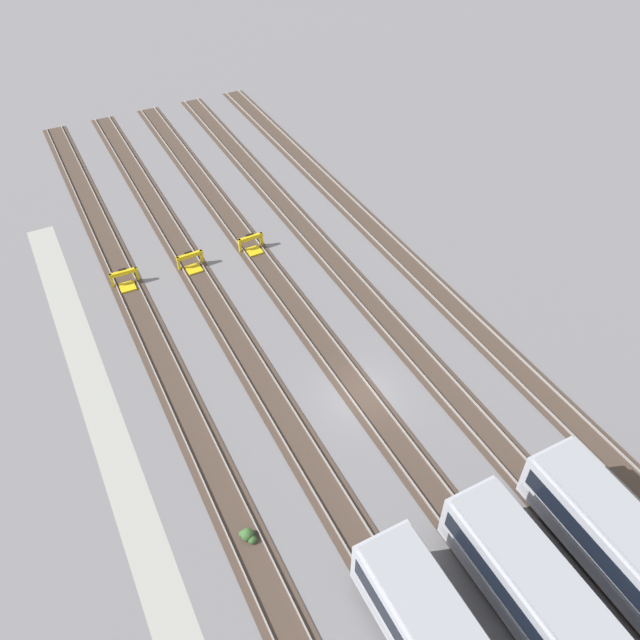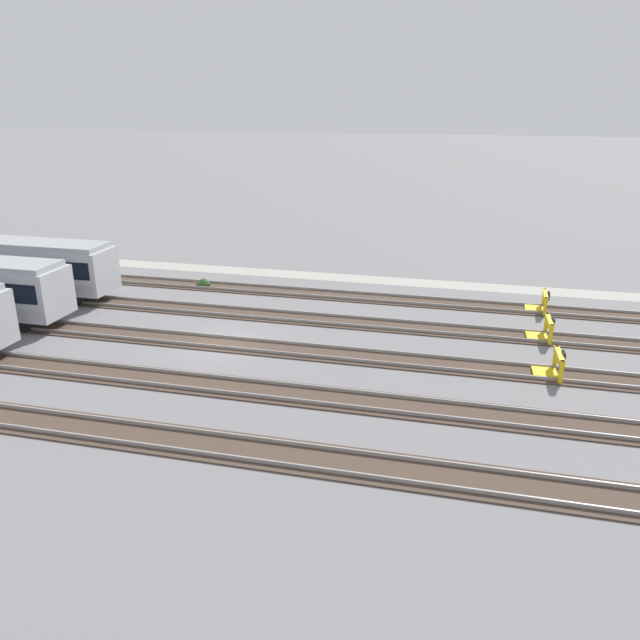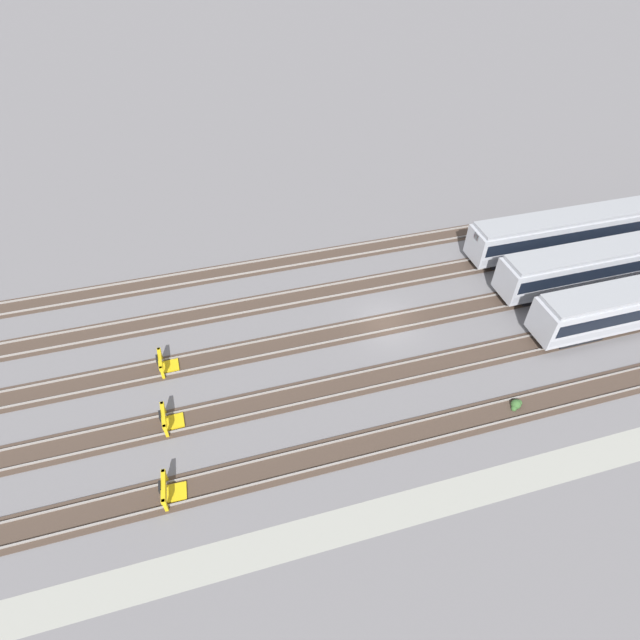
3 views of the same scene
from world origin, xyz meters
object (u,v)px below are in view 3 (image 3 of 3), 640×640
at_px(subway_car_front_row_left_inner, 603,263).
at_px(subway_car_front_row_rightmost, 567,231).
at_px(bumper_stop_middle_track, 165,363).
at_px(weed_clump, 516,404).
at_px(bumper_stop_near_inner_track, 169,419).
at_px(bumper_stop_nearest_track, 170,490).

relative_size(subway_car_front_row_left_inner, subway_car_front_row_rightmost, 1.00).
height_order(bumper_stop_middle_track, weed_clump, bumper_stop_middle_track).
bearing_deg(weed_clump, subway_car_front_row_left_inner, 35.81).
xyz_separation_m(subway_car_front_row_left_inner, subway_car_front_row_rightmost, (0.00, 4.80, 0.00)).
height_order(subway_car_front_row_rightmost, bumper_stop_near_inner_track, subway_car_front_row_rightmost).
height_order(subway_car_front_row_left_inner, subway_car_front_row_rightmost, same).
xyz_separation_m(bumper_stop_nearest_track, bumper_stop_near_inner_track, (0.22, 4.85, 0.00)).
distance_m(subway_car_front_row_rightmost, bumper_stop_nearest_track, 38.10).
bearing_deg(bumper_stop_nearest_track, subway_car_front_row_rightmost, 22.38).
bearing_deg(bumper_stop_near_inner_track, subway_car_front_row_left_inner, 7.88).
relative_size(bumper_stop_middle_track, weed_clump, 2.18).
bearing_deg(subway_car_front_row_rightmost, bumper_stop_middle_track, -172.17).
xyz_separation_m(bumper_stop_nearest_track, bumper_stop_middle_track, (0.23, 9.69, 0.00)).
distance_m(subway_car_front_row_left_inner, bumper_stop_nearest_track, 36.54).
distance_m(bumper_stop_nearest_track, bumper_stop_near_inner_track, 4.86).
xyz_separation_m(subway_car_front_row_rightmost, bumper_stop_near_inner_track, (-34.98, -9.64, -1.53)).
bearing_deg(subway_car_front_row_rightmost, bumper_stop_near_inner_track, -164.59).
relative_size(subway_car_front_row_left_inner, weed_clump, 19.57).
height_order(bumper_stop_near_inner_track, bumper_stop_middle_track, same).
xyz_separation_m(bumper_stop_middle_track, weed_clump, (21.76, -9.52, -0.27)).
xyz_separation_m(subway_car_front_row_left_inner, bumper_stop_nearest_track, (-35.20, -9.70, -1.53)).
bearing_deg(weed_clump, bumper_stop_middle_track, 156.37).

